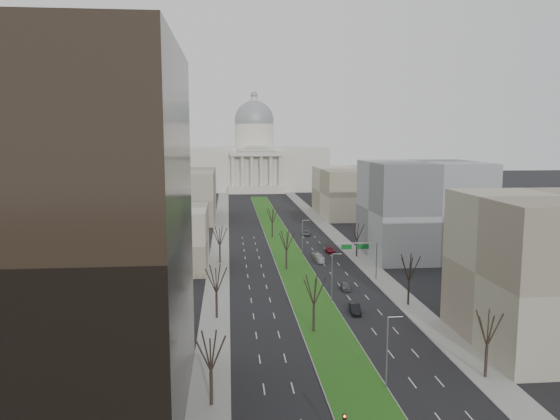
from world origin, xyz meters
TOP-DOWN VIEW (x-y plane):
  - ground at (0.00, 120.00)m, footprint 600.00×600.00m
  - median at (0.00, 118.99)m, footprint 8.00×222.03m
  - sidewalk_left at (-17.50, 95.00)m, footprint 5.00×330.00m
  - sidewalk_right at (17.50, 95.00)m, footprint 5.00×330.00m
  - capitol at (0.00, 269.59)m, footprint 80.00×46.00m
  - building_glass_tower at (-37.00, 18.00)m, footprint 34.00×30.00m
  - building_beige_left at (-33.00, 85.00)m, footprint 26.00×22.00m
  - building_grey_right at (34.00, 92.00)m, footprint 28.00×26.00m
  - building_far_left at (-35.00, 160.00)m, footprint 30.00×40.00m
  - building_far_right at (35.00, 165.00)m, footprint 30.00×40.00m
  - tree_left_near at (-17.20, 18.00)m, footprint 5.10×5.10m
  - tree_left_mid at (-17.20, 48.00)m, footprint 5.40×5.40m
  - tree_left_far at (-17.20, 88.00)m, footprint 5.28×5.28m
  - tree_right_near at (17.20, 22.00)m, footprint 5.16×5.16m
  - tree_right_mid at (17.20, 52.00)m, footprint 5.52×5.52m
  - tree_right_far at (17.20, 92.00)m, footprint 5.04×5.04m
  - tree_median_a at (-2.00, 40.00)m, footprint 5.40×5.40m
  - tree_median_b at (-2.00, 80.00)m, footprint 5.40×5.40m
  - tree_median_c at (-2.00, 120.00)m, footprint 5.40×5.40m
  - streetlamp_median_a at (3.76, 20.00)m, footprint 1.90×0.20m
  - streetlamp_median_b at (3.76, 55.00)m, footprint 1.90×0.20m
  - streetlamp_median_c at (3.76, 95.00)m, footprint 1.90×0.20m
  - mast_arm_signs at (13.49, 70.03)m, footprint 9.12×0.24m
  - car_grey_near at (8.01, 62.96)m, footprint 2.07×4.42m
  - car_black at (6.59, 48.46)m, footprint 2.06×4.92m
  - car_red at (11.40, 97.46)m, footprint 2.24×4.96m
  - car_grey_far at (8.71, 122.95)m, footprint 2.53×5.07m
  - box_van at (6.69, 87.94)m, footprint 2.03×6.74m

SIDE VIEW (x-z plane):
  - ground at x=0.00m, z-range 0.00..0.00m
  - sidewalk_left at x=-17.50m, z-range 0.00..0.15m
  - sidewalk_right at x=17.50m, z-range 0.00..0.15m
  - median at x=0.00m, z-range 0.00..0.20m
  - car_grey_far at x=8.71m, z-range 0.00..1.38m
  - car_red at x=11.40m, z-range 0.00..1.41m
  - car_grey_near at x=8.01m, z-range 0.00..1.46m
  - car_black at x=6.59m, z-range 0.00..1.58m
  - box_van at x=6.69m, z-range 0.00..1.85m
  - streetlamp_median_a at x=3.76m, z-range 0.23..9.39m
  - streetlamp_median_b at x=3.76m, z-range 0.23..9.39m
  - streetlamp_median_c at x=3.76m, z-range 0.23..9.39m
  - mast_arm_signs at x=13.49m, z-range 2.06..10.15m
  - tree_right_far at x=17.20m, z-range 1.99..11.07m
  - tree_left_near at x=-17.20m, z-range 2.02..11.20m
  - tree_right_near at x=17.20m, z-range 2.04..11.33m
  - tree_left_far at x=-17.20m, z-range 2.09..11.59m
  - tree_left_mid at x=-17.20m, z-range 2.14..11.86m
  - tree_median_a at x=-2.00m, z-range 2.14..11.86m
  - tree_median_b at x=-2.00m, z-range 2.14..11.86m
  - tree_median_c at x=-2.00m, z-range 2.14..11.86m
  - building_beige_left at x=-33.00m, z-range 0.00..14.00m
  - tree_right_mid at x=17.20m, z-range 2.19..12.12m
  - building_far_left at x=-35.00m, z-range 0.00..18.00m
  - building_far_right at x=35.00m, z-range 0.00..18.00m
  - building_grey_right at x=34.00m, z-range 0.00..24.00m
  - capitol at x=0.00m, z-range -11.19..43.81m
  - building_glass_tower at x=-37.00m, z-range 0.00..40.00m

